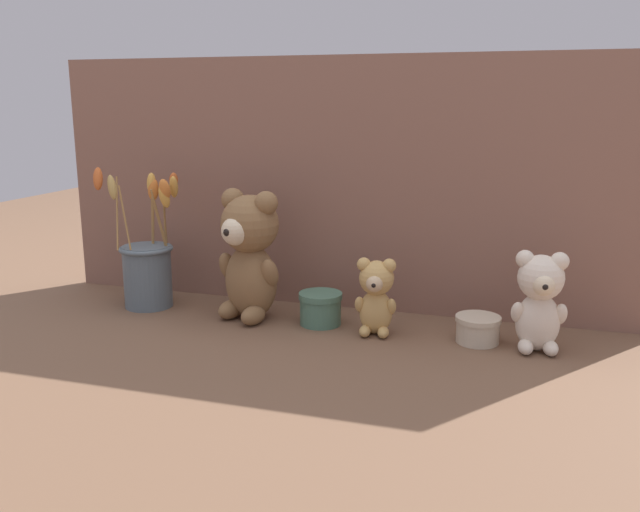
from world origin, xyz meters
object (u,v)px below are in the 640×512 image
object	(u,v)px
decorative_tin_tall	(478,329)
decorative_tin_short	(321,308)
teddy_bear_large	(249,252)
teddy_bear_medium	(540,300)
flower_vase	(148,266)
teddy_bear_small	(376,295)

from	to	relation	value
decorative_tin_tall	decorative_tin_short	distance (m)	0.34
teddy_bear_large	teddy_bear_medium	size ratio (longest dim) A/B	1.46
teddy_bear_large	flower_vase	world-z (taller)	flower_vase
teddy_bear_medium	decorative_tin_tall	size ratio (longest dim) A/B	2.19
teddy_bear_large	teddy_bear_medium	xyz separation A→B (m)	(0.62, -0.02, -0.05)
flower_vase	decorative_tin_tall	size ratio (longest dim) A/B	3.67
teddy_bear_large	teddy_bear_medium	world-z (taller)	teddy_bear_large
teddy_bear_medium	decorative_tin_short	distance (m)	0.46
teddy_bear_large	teddy_bear_small	size ratio (longest dim) A/B	1.78
teddy_bear_small	teddy_bear_large	bearing A→B (deg)	175.59
teddy_bear_small	flower_vase	bearing A→B (deg)	176.52
teddy_bear_medium	decorative_tin_short	xyz separation A→B (m)	(-0.45, 0.03, -0.07)
flower_vase	decorative_tin_short	world-z (taller)	flower_vase
teddy_bear_large	decorative_tin_tall	size ratio (longest dim) A/B	3.18
teddy_bear_large	decorative_tin_short	bearing A→B (deg)	2.23
teddy_bear_large	teddy_bear_small	bearing A→B (deg)	-4.41
teddy_bear_large	teddy_bear_small	distance (m)	0.30
teddy_bear_large	teddy_bear_medium	distance (m)	0.62
teddy_bear_large	flower_vase	distance (m)	0.27
teddy_bear_large	flower_vase	size ratio (longest dim) A/B	0.87
flower_vase	decorative_tin_short	bearing A→B (deg)	-0.66
teddy_bear_small	decorative_tin_tall	xyz separation A→B (m)	(0.21, 0.02, -0.06)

